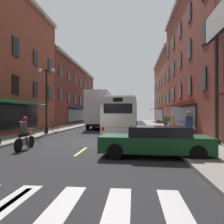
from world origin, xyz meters
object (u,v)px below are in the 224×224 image
transit_bus (123,115)px  bicycle_near (50,128)px  street_lamp_twin (46,98)px  motorcycle_rider (25,136)px  billboard_sign (217,37)px  box_truck (99,110)px  pedestrian_mid (166,122)px  pedestrian_rear (172,124)px  pedestrian_near (171,122)px  sedan_near (111,120)px  pedestrian_far (189,127)px  sedan_mid (156,141)px

transit_bus → bicycle_near: transit_bus is taller
street_lamp_twin → motorcycle_rider: bearing=-76.1°
billboard_sign → box_truck: (-8.54, 13.13, -3.85)m
pedestrian_mid → pedestrian_rear: pedestrian_rear is taller
street_lamp_twin → pedestrian_mid: bearing=20.5°
pedestrian_near → box_truck: bearing=-157.4°
sedan_near → street_lamp_twin: (-3.25, -19.98, 2.40)m
box_truck → sedan_near: (0.07, 11.89, -1.45)m
billboard_sign → pedestrian_far: (-1.63, -0.62, -4.94)m
billboard_sign → street_lamp_twin: billboard_sign is taller
sedan_near → pedestrian_mid: bearing=-66.8°
transit_bus → pedestrian_far: transit_bus is taller
pedestrian_far → sedan_mid: bearing=-15.9°
transit_bus → pedestrian_near: 4.60m
pedestrian_mid → street_lamp_twin: bearing=58.1°
box_truck → pedestrian_rear: 10.68m
bicycle_near → pedestrian_mid: size_ratio=1.08×
bicycle_near → pedestrian_far: 12.64m
bicycle_near → pedestrian_far: size_ratio=0.95×
transit_bus → box_truck: bearing=126.8°
pedestrian_near → pedestrian_mid: (-0.32, 1.10, -0.09)m
sedan_mid → pedestrian_near: (2.41, 11.04, 0.37)m
motorcycle_rider → bicycle_near: motorcycle_rider is taller
pedestrian_rear → bicycle_near: bearing=38.4°
box_truck → sedan_near: box_truck is taller
sedan_near → transit_bus: bearing=-79.6°
sedan_near → pedestrian_mid: pedestrian_mid is taller
bicycle_near → pedestrian_far: (10.39, -7.17, 0.57)m
transit_bus → pedestrian_far: 10.53m
transit_bus → motorcycle_rider: size_ratio=5.84×
transit_bus → street_lamp_twin: bearing=-146.4°
billboard_sign → motorcycle_rider: 11.48m
pedestrian_mid → transit_bus: bearing=33.4°
motorcycle_rider → pedestrian_mid: 13.79m
bicycle_near → pedestrian_rear: pedestrian_rear is taller
billboard_sign → pedestrian_near: billboard_sign is taller
pedestrian_far → pedestrian_rear: 5.79m
sedan_mid → bicycle_near: 12.94m
billboard_sign → box_truck: billboard_sign is taller
box_truck → billboard_sign: bearing=-57.0°
billboard_sign → sedan_near: 26.95m
billboard_sign → box_truck: bearing=123.0°
box_truck → street_lamp_twin: street_lamp_twin is taller
billboard_sign → motorcycle_rider: size_ratio=3.64×
bicycle_near → transit_bus: bearing=21.7°
pedestrian_far → pedestrian_mid: bearing=-159.8°
billboard_sign → pedestrian_mid: 10.31m
sedan_near → pedestrian_rear: pedestrian_rear is taller
sedan_near → bicycle_near: 18.81m
pedestrian_mid → street_lamp_twin: street_lamp_twin is taller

